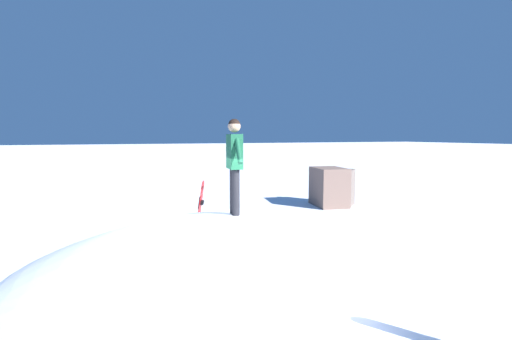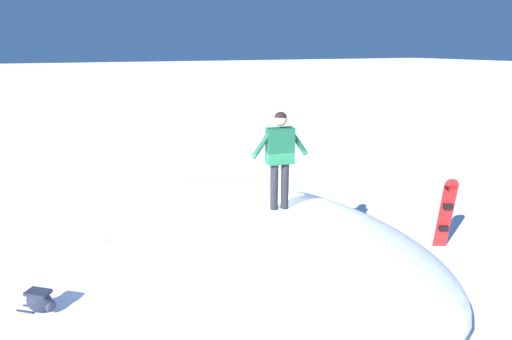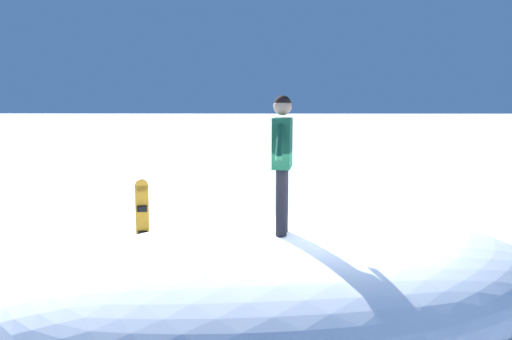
% 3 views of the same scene
% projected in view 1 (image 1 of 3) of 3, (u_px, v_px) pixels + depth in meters
% --- Properties ---
extents(ground, '(240.00, 240.00, 0.00)m').
position_uv_depth(ground, '(211.00, 302.00, 6.63)').
color(ground, white).
extents(snow_mound, '(6.85, 8.50, 1.46)m').
position_uv_depth(snow_mound, '(231.00, 259.00, 6.70)').
color(snow_mound, white).
rests_on(snow_mound, ground).
extents(snowboarder_standing, '(1.05, 0.28, 1.74)m').
position_uv_depth(snowboarder_standing, '(234.00, 157.00, 6.88)').
color(snowboarder_standing, black).
rests_on(snowboarder_standing, snow_mound).
extents(snowboard_secondary_upright, '(0.37, 0.36, 1.64)m').
position_uv_depth(snowboard_secondary_upright, '(200.00, 208.00, 10.70)').
color(snowboard_secondary_upright, red).
rests_on(snowboard_secondary_upright, ground).
extents(rock_outcrop, '(1.96, 1.98, 1.58)m').
position_uv_depth(rock_outcrop, '(331.00, 187.00, 15.70)').
color(rock_outcrop, '#655851').
rests_on(rock_outcrop, ground).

